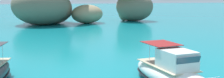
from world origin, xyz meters
name	(u,v)px	position (x,y,z in m)	size (l,w,h in m)	color
islet_large	(49,7)	(-6.67, 55.26, 3.90)	(23.55, 20.40, 9.32)	#756651
islet_small	(132,6)	(14.36, 58.04, 4.01)	(12.50, 12.07, 8.30)	#9E8966
motorboat_white	(173,74)	(0.60, 5.06, 0.98)	(4.35, 10.23, 3.10)	white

